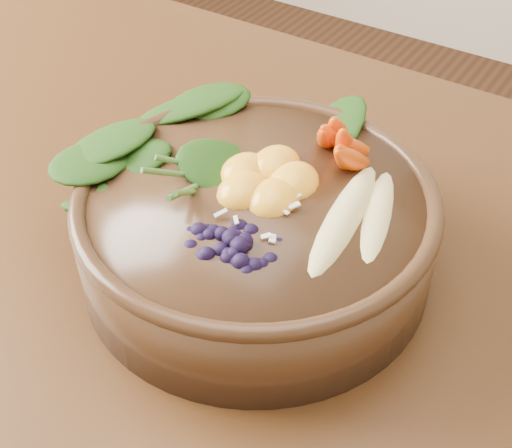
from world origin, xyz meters
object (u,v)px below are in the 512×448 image
(kale_heap, at_px, (231,121))
(banana_halves, at_px, (363,202))
(mandarin_cluster, at_px, (266,167))
(dining_table, at_px, (193,312))
(carrot_cluster, at_px, (350,114))
(stoneware_bowl, at_px, (256,232))
(blueberry_pile, at_px, (231,224))

(kale_heap, xyz_separation_m, banana_halves, (0.15, -0.03, -0.01))
(mandarin_cluster, bearing_deg, dining_table, -151.65)
(carrot_cluster, bearing_deg, banana_halves, -66.94)
(stoneware_bowl, distance_m, mandarin_cluster, 0.06)
(stoneware_bowl, height_order, banana_halves, banana_halves)
(kale_heap, bearing_deg, blueberry_pile, -55.39)
(dining_table, height_order, blueberry_pile, blueberry_pile)
(banana_halves, bearing_deg, dining_table, -178.32)
(dining_table, height_order, kale_heap, kale_heap)
(mandarin_cluster, xyz_separation_m, blueberry_pile, (0.02, -0.08, 0.00))
(dining_table, height_order, carrot_cluster, carrot_cluster)
(dining_table, bearing_deg, carrot_cluster, 46.86)
(kale_heap, height_order, banana_halves, kale_heap)
(dining_table, relative_size, mandarin_cluster, 15.57)
(stoneware_bowl, xyz_separation_m, carrot_cluster, (0.04, 0.10, 0.09))
(carrot_cluster, bearing_deg, kale_heap, -169.49)
(carrot_cluster, xyz_separation_m, blueberry_pile, (-0.02, -0.16, -0.02))
(stoneware_bowl, relative_size, kale_heap, 1.53)
(mandarin_cluster, bearing_deg, blueberry_pile, -76.46)
(carrot_cluster, relative_size, mandarin_cluster, 0.87)
(stoneware_bowl, relative_size, blueberry_pile, 2.16)
(stoneware_bowl, bearing_deg, banana_halves, 15.55)
(kale_heap, bearing_deg, dining_table, -94.56)
(carrot_cluster, relative_size, banana_halves, 0.47)
(stoneware_bowl, height_order, mandarin_cluster, mandarin_cluster)
(stoneware_bowl, xyz_separation_m, kale_heap, (-0.06, 0.05, 0.07))
(stoneware_bowl, bearing_deg, carrot_cluster, 69.11)
(blueberry_pile, bearing_deg, stoneware_bowl, 105.67)
(stoneware_bowl, distance_m, blueberry_pile, 0.09)
(dining_table, distance_m, carrot_cluster, 0.27)
(dining_table, distance_m, blueberry_pile, 0.23)
(dining_table, xyz_separation_m, carrot_cluster, (0.11, 0.11, 0.22))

